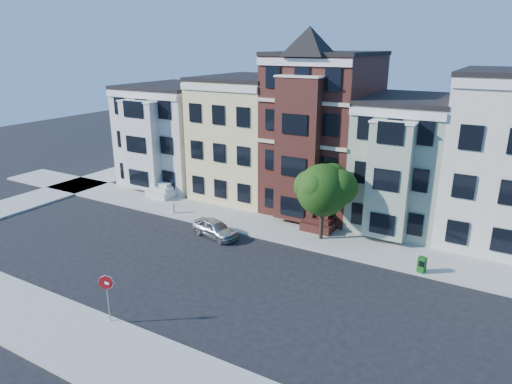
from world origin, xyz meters
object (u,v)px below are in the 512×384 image
Objects in this scene: parked_car at (215,228)px; newspaper_box at (422,265)px; fire_hydrant at (173,209)px; stop_sign at (108,295)px; street_tree at (323,194)px.

newspaper_box is at bearing -70.35° from parked_car.
fire_hydrant is 14.75m from stop_sign.
parked_car is 5.60× the size of fire_hydrant.
parked_car is 11.23m from stop_sign.
stop_sign reaches higher than fire_hydrant.
street_tree is at bearing 5.83° from fire_hydrant.
stop_sign is at bearing -158.44° from parked_car.
street_tree reaches higher than fire_hydrant.
street_tree reaches higher than stop_sign.
newspaper_box is at bearing 39.74° from stop_sign.
street_tree reaches higher than newspaper_box.
stop_sign reaches higher than newspaper_box.
street_tree is 12.35m from fire_hydrant.
stop_sign is (-11.92, -12.60, 0.90)m from newspaper_box.
stop_sign reaches higher than parked_car.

